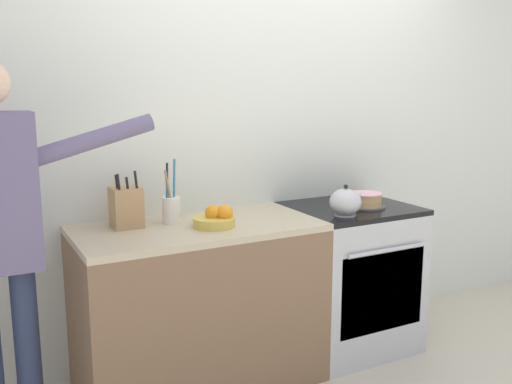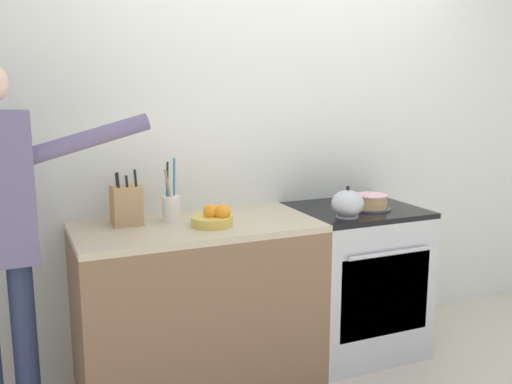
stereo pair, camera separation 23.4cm
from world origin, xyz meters
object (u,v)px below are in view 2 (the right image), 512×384
Objects in this scene: stove_range at (354,279)px; tea_kettle at (348,204)px; fruit_bowl at (214,218)px; knife_block at (126,205)px; utensil_crock at (171,207)px; layer_cake at (371,202)px.

stove_range is 0.58m from tea_kettle.
knife_block is at bearing 153.00° from fruit_bowl.
tea_kettle is 1.00× the size of fruit_bowl.
tea_kettle is 0.64× the size of utensil_crock.
knife_block is 0.23m from utensil_crock.
knife_block is (-1.38, 0.20, 0.06)m from layer_cake.
layer_cake is at bearing 26.27° from tea_kettle.
fruit_bowl is (-0.92, -0.07, 0.48)m from stove_range.
utensil_crock reaches higher than tea_kettle.
utensil_crock is 0.25m from fruit_bowl.
fruit_bowl is (0.40, -0.21, -0.06)m from knife_block.
stove_range is at bearing 45.43° from tea_kettle.
layer_cake reaches higher than stove_range.
tea_kettle is at bearing -15.41° from knife_block.
layer_cake is (0.06, -0.06, 0.48)m from stove_range.
tea_kettle is at bearing -8.41° from fruit_bowl.
stove_range is 0.49m from layer_cake.
tea_kettle is (-0.18, -0.18, 0.52)m from stove_range.
tea_kettle reaches higher than layer_cake.
knife_block reaches higher than fruit_bowl.
stove_range is 1.04m from fruit_bowl.
fruit_bowl is at bearing 171.59° from tea_kettle.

